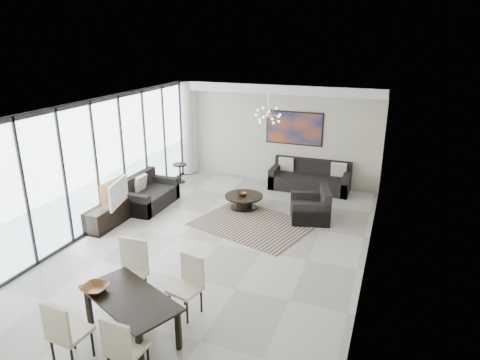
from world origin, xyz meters
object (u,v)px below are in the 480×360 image
at_px(coffee_table, 244,201).
at_px(dining_table, 130,302).
at_px(tv_console, 112,213).
at_px(television, 114,193).
at_px(sofa_main, 310,180).

relative_size(coffee_table, dining_table, 0.55).
distance_m(coffee_table, tv_console, 3.23).
distance_m(coffee_table, dining_table, 5.19).
bearing_deg(television, coffee_table, -64.45).
height_order(coffee_table, dining_table, dining_table).
distance_m(television, dining_table, 4.10).
distance_m(sofa_main, dining_table, 7.27).
bearing_deg(dining_table, television, 128.91).
distance_m(sofa_main, television, 5.48).
height_order(tv_console, television, television).
height_order(coffee_table, tv_console, tv_console).
height_order(coffee_table, sofa_main, sofa_main).
bearing_deg(television, dining_table, -154.98).
bearing_deg(sofa_main, television, -132.98).
bearing_deg(sofa_main, coffee_table, -122.93).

